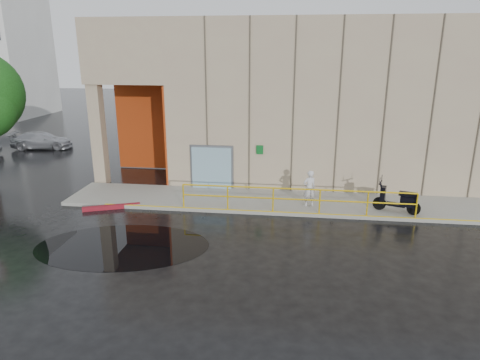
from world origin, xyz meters
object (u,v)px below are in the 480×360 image
at_px(person, 309,188).
at_px(red_curb, 112,207).
at_px(scooter, 398,193).
at_px(car_c, 42,140).

bearing_deg(person, red_curb, -16.86).
bearing_deg(person, scooter, 150.91).
relative_size(scooter, car_c, 0.48).
bearing_deg(car_c, red_curb, -148.60).
bearing_deg(scooter, red_curb, -156.75).
height_order(scooter, red_curb, scooter).
relative_size(scooter, red_curb, 0.80).
bearing_deg(car_c, scooter, -125.25).
distance_m(person, scooter, 3.60).
bearing_deg(red_curb, person, 7.27).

